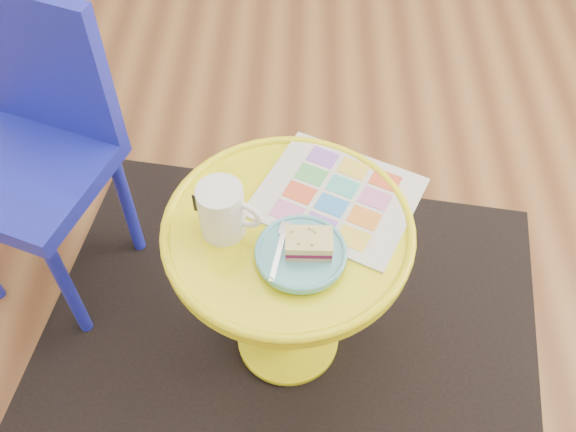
{
  "coord_description": "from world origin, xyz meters",
  "views": [
    {
      "loc": [
        0.17,
        -1.12,
        1.54
      ],
      "look_at": [
        0.15,
        -0.32,
        0.53
      ],
      "focal_mm": 40.0,
      "sensor_mm": 36.0,
      "label": 1
    }
  ],
  "objects_px": {
    "side_table": "(288,266)",
    "chair": "(35,140)",
    "plate": "(301,254)",
    "mug": "(223,210)",
    "newspaper": "(337,197)"
  },
  "relations": [
    {
      "from": "chair",
      "to": "mug",
      "type": "distance_m",
      "value": 0.56
    },
    {
      "from": "side_table",
      "to": "newspaper",
      "type": "bearing_deg",
      "value": 39.57
    },
    {
      "from": "side_table",
      "to": "plate",
      "type": "xyz_separation_m",
      "value": [
        0.03,
        -0.08,
        0.16
      ]
    },
    {
      "from": "side_table",
      "to": "chair",
      "type": "height_order",
      "value": "chair"
    },
    {
      "from": "mug",
      "to": "plate",
      "type": "relative_size",
      "value": 0.72
    },
    {
      "from": "side_table",
      "to": "chair",
      "type": "distance_m",
      "value": 0.67
    },
    {
      "from": "chair",
      "to": "plate",
      "type": "bearing_deg",
      "value": -8.48
    },
    {
      "from": "mug",
      "to": "chair",
      "type": "bearing_deg",
      "value": 167.95
    },
    {
      "from": "side_table",
      "to": "chair",
      "type": "bearing_deg",
      "value": 156.4
    },
    {
      "from": "side_table",
      "to": "plate",
      "type": "relative_size",
      "value": 2.9
    },
    {
      "from": "newspaper",
      "to": "chair",
      "type": "bearing_deg",
      "value": -168.77
    },
    {
      "from": "chair",
      "to": "plate",
      "type": "distance_m",
      "value": 0.72
    },
    {
      "from": "plate",
      "to": "chair",
      "type": "bearing_deg",
      "value": 151.69
    },
    {
      "from": "newspaper",
      "to": "mug",
      "type": "relative_size",
      "value": 2.47
    },
    {
      "from": "side_table",
      "to": "newspaper",
      "type": "xyz_separation_m",
      "value": [
        0.1,
        0.08,
        0.14
      ]
    }
  ]
}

